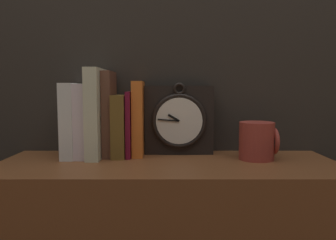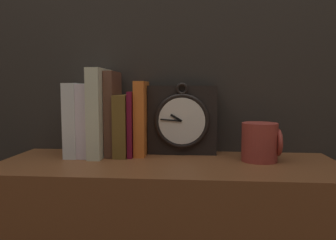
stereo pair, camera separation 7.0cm
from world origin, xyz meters
name	(u,v)px [view 1 (the left image)]	position (x,y,z in m)	size (l,w,h in m)	color
wall_back	(168,3)	(0.00, 0.19, 1.30)	(6.00, 0.05, 2.60)	#2D2823
clock	(179,120)	(0.03, 0.12, 0.94)	(0.20, 0.07, 0.21)	black
book_slot0_white	(73,120)	(-0.27, 0.08, 0.94)	(0.04, 0.15, 0.21)	white
book_slot1_white	(85,120)	(-0.24, 0.08, 0.94)	(0.03, 0.14, 0.21)	white
book_slot2_cream	(97,113)	(-0.20, 0.08, 0.96)	(0.04, 0.16, 0.25)	beige
book_slot3_brown	(109,114)	(-0.17, 0.09, 0.96)	(0.03, 0.12, 0.25)	brown
book_slot4_brown	(120,126)	(-0.14, 0.09, 0.93)	(0.04, 0.13, 0.18)	brown
book_slot5_maroon	(130,124)	(-0.11, 0.09, 0.93)	(0.01, 0.12, 0.19)	maroon
book_slot6_orange	(139,119)	(-0.09, 0.10, 0.95)	(0.03, 0.11, 0.22)	orange
mug	(258,141)	(0.25, 0.04, 0.89)	(0.10, 0.10, 0.10)	#9E382D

